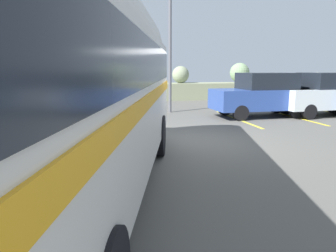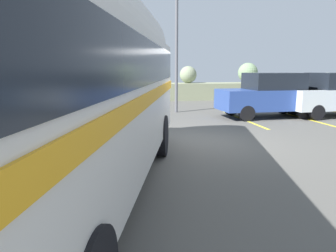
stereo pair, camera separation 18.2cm
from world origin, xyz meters
TOP-DOWN VIEW (x-y plane):
  - ground at (0.00, 0.00)m, footprint 32.00×26.00m
  - breakwater at (0.10, 11.81)m, footprint 31.36×1.80m
  - vintage_coach at (-2.82, -3.39)m, footprint 4.49×8.91m
  - parked_car_nearest at (4.22, 3.85)m, footprint 4.15×1.83m
  - parked_car_middle at (7.05, 3.65)m, footprint 4.21×1.98m
  - lamp_post at (0.76, 6.00)m, footprint 1.01×0.50m

SIDE VIEW (x-z plane):
  - ground at x=0.00m, z-range 0.00..0.02m
  - breakwater at x=0.10m, z-range -0.55..1.88m
  - parked_car_nearest at x=4.22m, z-range 0.04..1.90m
  - parked_car_middle at x=7.05m, z-range 0.04..1.90m
  - vintage_coach at x=-2.82m, z-range 0.20..3.90m
  - lamp_post at x=0.76m, z-range 0.41..7.53m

